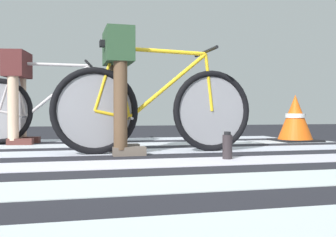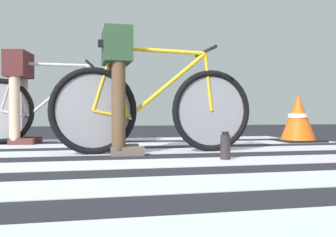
{
  "view_description": "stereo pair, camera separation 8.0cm",
  "coord_description": "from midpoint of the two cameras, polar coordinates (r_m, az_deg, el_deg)",
  "views": [
    {
      "loc": [
        -0.14,
        -2.66,
        0.37
      ],
      "look_at": [
        0.7,
        0.93,
        0.31
      ],
      "focal_mm": 40.95,
      "sensor_mm": 36.0,
      "label": 1
    },
    {
      "loc": [
        -0.05,
        -2.66,
        0.37
      ],
      "look_at": [
        0.7,
        0.93,
        0.31
      ],
      "focal_mm": 40.95,
      "sensor_mm": 36.0,
      "label": 2
    }
  ],
  "objects": [
    {
      "name": "traffic_cone",
      "position": [
        4.78,
        17.99,
        -0.09
      ],
      "size": [
        0.49,
        0.49,
        0.56
      ],
      "color": "black",
      "rests_on": "ground"
    },
    {
      "name": "ground",
      "position": [
        2.69,
        -11.05,
        -6.72
      ],
      "size": [
        18.0,
        14.0,
        0.02
      ],
      "color": "#222229"
    },
    {
      "name": "bicycle_1_of_2",
      "position": [
        3.24,
        -2.6,
        1.62
      ],
      "size": [
        1.74,
        0.52,
        0.93
      ],
      "rotation": [
        0.0,
        0.0,
        0.03
      ],
      "color": "black",
      "rests_on": "ground"
    },
    {
      "name": "cyclist_1_of_2",
      "position": [
        3.21,
        -8.07,
        6.63
      ],
      "size": [
        0.32,
        0.42,
        1.03
      ],
      "rotation": [
        0.0,
        0.0,
        0.03
      ],
      "color": "brown",
      "rests_on": "ground"
    },
    {
      "name": "cyclist_2_of_2",
      "position": [
        4.48,
        -21.98,
        4.75
      ],
      "size": [
        0.37,
        0.44,
        1.0
      ],
      "rotation": [
        0.0,
        0.0,
        -0.15
      ],
      "color": "beige",
      "rests_on": "ground"
    },
    {
      "name": "bicycle_2_of_2",
      "position": [
        4.39,
        -18.09,
        1.4
      ],
      "size": [
        1.72,
        0.53,
        0.93
      ],
      "rotation": [
        0.0,
        0.0,
        -0.15
      ],
      "color": "black",
      "rests_on": "ground"
    },
    {
      "name": "water_bottle",
      "position": [
        2.84,
        8.07,
        -4.14
      ],
      "size": [
        0.07,
        0.07,
        0.2
      ],
      "color": "#2E2629",
      "rests_on": "ground"
    },
    {
      "name": "crosswalk_markings",
      "position": [
        2.58,
        -10.87,
        -6.78
      ],
      "size": [
        5.49,
        5.0,
        0.0
      ],
      "color": "silver",
      "rests_on": "ground"
    }
  ]
}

